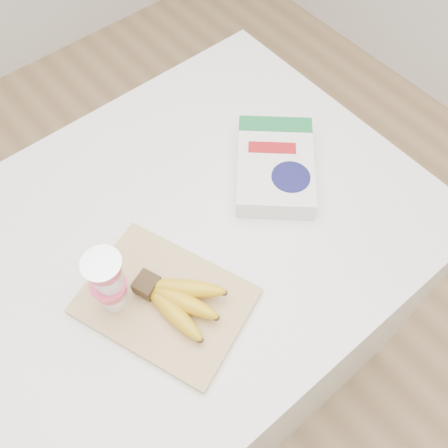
% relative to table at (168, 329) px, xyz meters
% --- Properties ---
extents(room, '(4.00, 4.00, 4.00)m').
position_rel_table_xyz_m(room, '(0.00, 0.00, 0.85)').
color(room, tan).
rests_on(room, ground).
extents(table, '(1.34, 0.90, 1.01)m').
position_rel_table_xyz_m(table, '(0.00, 0.00, 0.00)').
color(table, white).
rests_on(table, ground).
extents(cutting_board, '(0.35, 0.40, 0.02)m').
position_rel_table_xyz_m(cutting_board, '(-0.04, -0.12, 0.51)').
color(cutting_board, tan).
rests_on(cutting_board, table).
extents(bananas, '(0.16, 0.20, 0.06)m').
position_rel_table_xyz_m(bananas, '(-0.02, -0.15, 0.55)').
color(bananas, '#382816').
rests_on(bananas, cutting_board).
extents(yogurt_stack, '(0.08, 0.08, 0.18)m').
position_rel_table_xyz_m(yogurt_stack, '(-0.12, -0.07, 0.62)').
color(yogurt_stack, white).
rests_on(yogurt_stack, cutting_board).
extents(cereal_box, '(0.32, 0.32, 0.06)m').
position_rel_table_xyz_m(cereal_box, '(0.37, -0.02, 0.53)').
color(cereal_box, white).
rests_on(cereal_box, table).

